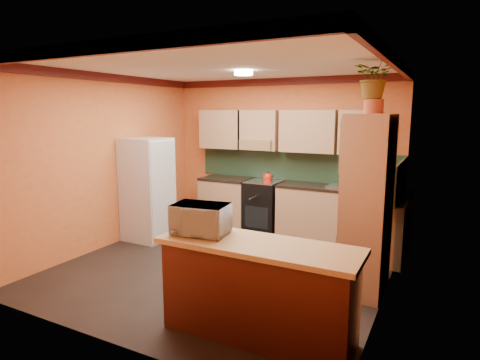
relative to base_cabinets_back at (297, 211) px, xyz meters
The scene contains 15 objects.
room_shell 2.28m from the base_cabinets_back, 104.57° to the right, with size 4.24×4.24×2.72m.
base_cabinets_back is the anchor object (origin of this frame).
countertop_back 0.46m from the base_cabinets_back, 90.00° to the right, with size 3.65×0.62×0.04m, color black.
stove 0.63m from the base_cabinets_back, behind, with size 0.58×0.58×0.91m, color black.
kettle 0.77m from the base_cabinets_back, behind, with size 0.17×0.17×0.18m, color red, non-canonical shape.
sink 0.92m from the base_cabinets_back, ahead, with size 0.48×0.40×0.03m, color silver.
base_cabinets_right 1.50m from the base_cabinets_back, 23.03° to the right, with size 0.60×0.80×0.88m, color tan.
countertop_right 1.57m from the base_cabinets_back, 23.03° to the right, with size 0.62×0.80×0.04m, color black.
fridge 2.55m from the base_cabinets_back, 149.36° to the right, with size 0.68×0.66×1.70m, color silver.
pantry 2.24m from the base_cabinets_back, 48.33° to the right, with size 0.48×0.90×2.10m, color tan.
fern_pot 2.74m from the base_cabinets_back, 47.43° to the right, with size 0.22×0.22×0.16m, color #A74428.
fern 2.96m from the base_cabinets_back, 47.43° to the right, with size 0.44×0.39×0.49m, color tan.
breakfast_bar 3.25m from the base_cabinets_back, 76.86° to the right, with size 1.80×0.55×0.88m, color #541D13.
bar_top 3.29m from the base_cabinets_back, 76.86° to the right, with size 1.90×0.65×0.05m, color tan.
microwave 3.23m from the base_cabinets_back, 87.96° to the right, with size 0.54×0.36×0.30m, color silver.
Camera 1 is at (2.64, -4.58, 2.12)m, focal length 30.00 mm.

